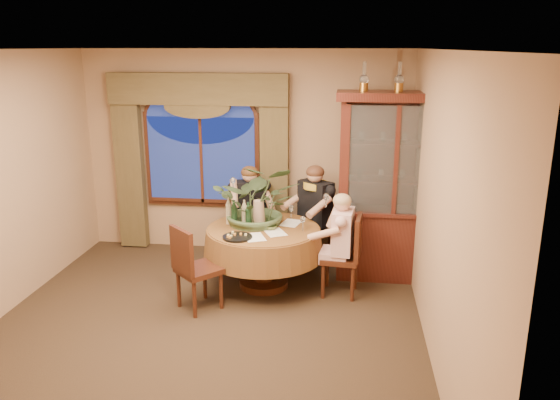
# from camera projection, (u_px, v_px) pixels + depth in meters

# --- Properties ---
(floor) EXTENTS (5.00, 5.00, 0.00)m
(floor) POSITION_uv_depth(u_px,v_px,m) (201.00, 335.00, 5.54)
(floor) COLOR black
(floor) RESTS_ON ground
(wall_back) EXTENTS (4.50, 0.00, 4.50)m
(wall_back) POSITION_uv_depth(u_px,v_px,m) (245.00, 153.00, 7.55)
(wall_back) COLOR #9C7A5C
(wall_back) RESTS_ON ground
(wall_right) EXTENTS (0.00, 5.00, 5.00)m
(wall_right) POSITION_uv_depth(u_px,v_px,m) (439.00, 212.00, 4.89)
(wall_right) COLOR #9C7A5C
(wall_right) RESTS_ON ground
(ceiling) EXTENTS (5.00, 5.00, 0.00)m
(ceiling) POSITION_uv_depth(u_px,v_px,m) (189.00, 50.00, 4.78)
(ceiling) COLOR white
(ceiling) RESTS_ON wall_back
(window) EXTENTS (1.62, 0.10, 1.32)m
(window) POSITION_uv_depth(u_px,v_px,m) (202.00, 160.00, 7.58)
(window) COLOR navy
(window) RESTS_ON wall_back
(arched_transom) EXTENTS (1.60, 0.06, 0.44)m
(arched_transom) POSITION_uv_depth(u_px,v_px,m) (199.00, 104.00, 7.37)
(arched_transom) COLOR navy
(arched_transom) RESTS_ON wall_back
(drapery_left) EXTENTS (0.38, 0.14, 2.32)m
(drapery_left) POSITION_uv_depth(u_px,v_px,m) (130.00, 167.00, 7.69)
(drapery_left) COLOR #473C21
(drapery_left) RESTS_ON floor
(drapery_right) EXTENTS (0.38, 0.14, 2.32)m
(drapery_right) POSITION_uv_depth(u_px,v_px,m) (274.00, 171.00, 7.44)
(drapery_right) COLOR #473C21
(drapery_right) RESTS_ON floor
(swag_valance) EXTENTS (2.45, 0.16, 0.42)m
(swag_valance) POSITION_uv_depth(u_px,v_px,m) (197.00, 89.00, 7.24)
(swag_valance) COLOR #473C21
(swag_valance) RESTS_ON wall_back
(dining_table) EXTENTS (1.66, 1.66, 0.75)m
(dining_table) POSITION_uv_depth(u_px,v_px,m) (264.00, 257.00, 6.58)
(dining_table) COLOR maroon
(dining_table) RESTS_ON floor
(china_cabinet) EXTENTS (1.43, 0.56, 2.32)m
(china_cabinet) POSITION_uv_depth(u_px,v_px,m) (393.00, 188.00, 6.66)
(china_cabinet) COLOR #39120D
(china_cabinet) RESTS_ON floor
(oil_lamp_left) EXTENTS (0.11, 0.11, 0.34)m
(oil_lamp_left) POSITION_uv_depth(u_px,v_px,m) (364.00, 76.00, 6.34)
(oil_lamp_left) COLOR #A5722D
(oil_lamp_left) RESTS_ON china_cabinet
(oil_lamp_center) EXTENTS (0.11, 0.11, 0.34)m
(oil_lamp_center) POSITION_uv_depth(u_px,v_px,m) (399.00, 77.00, 6.29)
(oil_lamp_center) COLOR #A5722D
(oil_lamp_center) RESTS_ON china_cabinet
(oil_lamp_right) EXTENTS (0.11, 0.11, 0.34)m
(oil_lamp_right) POSITION_uv_depth(u_px,v_px,m) (435.00, 77.00, 6.24)
(oil_lamp_right) COLOR #A5722D
(oil_lamp_right) RESTS_ON china_cabinet
(chair_right) EXTENTS (0.46, 0.46, 0.96)m
(chair_right) POSITION_uv_depth(u_px,v_px,m) (340.00, 255.00, 6.35)
(chair_right) COLOR black
(chair_right) RESTS_ON floor
(chair_back_right) EXTENTS (0.58, 0.58, 0.96)m
(chair_back_right) POSITION_uv_depth(u_px,v_px,m) (312.00, 228.00, 7.32)
(chair_back_right) COLOR black
(chair_back_right) RESTS_ON floor
(chair_back) EXTENTS (0.55, 0.55, 0.96)m
(chair_back) POSITION_uv_depth(u_px,v_px,m) (247.00, 224.00, 7.47)
(chair_back) COLOR black
(chair_back) RESTS_ON floor
(chair_front_left) EXTENTS (0.59, 0.59, 0.96)m
(chair_front_left) POSITION_uv_depth(u_px,v_px,m) (199.00, 268.00, 6.00)
(chair_front_left) COLOR black
(chair_front_left) RESTS_ON floor
(person_pink) EXTENTS (0.45, 0.48, 1.23)m
(person_pink) POSITION_uv_depth(u_px,v_px,m) (342.00, 245.00, 6.29)
(person_pink) COLOR beige
(person_pink) RESTS_ON floor
(person_back) EXTENTS (0.59, 0.57, 1.32)m
(person_back) POSITION_uv_depth(u_px,v_px,m) (250.00, 213.00, 7.35)
(person_back) COLOR black
(person_back) RESTS_ON floor
(person_scarf) EXTENTS (0.66, 0.66, 1.37)m
(person_scarf) POSITION_uv_depth(u_px,v_px,m) (315.00, 216.00, 7.14)
(person_scarf) COLOR black
(person_scarf) RESTS_ON floor
(stoneware_vase) EXTENTS (0.16, 0.16, 0.31)m
(stoneware_vase) POSITION_uv_depth(u_px,v_px,m) (259.00, 213.00, 6.54)
(stoneware_vase) COLOR #997D66
(stoneware_vase) RESTS_ON dining_table
(centerpiece_plant) EXTENTS (1.03, 1.15, 0.89)m
(centerpiece_plant) POSITION_uv_depth(u_px,v_px,m) (258.00, 171.00, 6.46)
(centerpiece_plant) COLOR #3C5333
(centerpiece_plant) RESTS_ON dining_table
(olive_bowl) EXTENTS (0.15, 0.15, 0.05)m
(olive_bowl) POSITION_uv_depth(u_px,v_px,m) (270.00, 227.00, 6.42)
(olive_bowl) COLOR #4D5D2D
(olive_bowl) RESTS_ON dining_table
(cheese_platter) EXTENTS (0.33, 0.33, 0.02)m
(cheese_platter) POSITION_uv_depth(u_px,v_px,m) (237.00, 237.00, 6.12)
(cheese_platter) COLOR black
(cheese_platter) RESTS_ON dining_table
(wine_bottle_0) EXTENTS (0.07, 0.07, 0.33)m
(wine_bottle_0) POSITION_uv_depth(u_px,v_px,m) (248.00, 216.00, 6.38)
(wine_bottle_0) COLOR black
(wine_bottle_0) RESTS_ON dining_table
(wine_bottle_1) EXTENTS (0.07, 0.07, 0.33)m
(wine_bottle_1) POSITION_uv_depth(u_px,v_px,m) (244.00, 213.00, 6.48)
(wine_bottle_1) COLOR tan
(wine_bottle_1) RESTS_ON dining_table
(wine_bottle_2) EXTENTS (0.07, 0.07, 0.33)m
(wine_bottle_2) POSITION_uv_depth(u_px,v_px,m) (229.00, 211.00, 6.57)
(wine_bottle_2) COLOR tan
(wine_bottle_2) RESTS_ON dining_table
(wine_bottle_3) EXTENTS (0.07, 0.07, 0.33)m
(wine_bottle_3) POSITION_uv_depth(u_px,v_px,m) (234.00, 214.00, 6.47)
(wine_bottle_3) COLOR black
(wine_bottle_3) RESTS_ON dining_table
(tasting_paper_0) EXTENTS (0.32, 0.36, 0.00)m
(tasting_paper_0) POSITION_uv_depth(u_px,v_px,m) (275.00, 232.00, 6.30)
(tasting_paper_0) COLOR white
(tasting_paper_0) RESTS_ON dining_table
(tasting_paper_1) EXTENTS (0.28, 0.34, 0.00)m
(tasting_paper_1) POSITION_uv_depth(u_px,v_px,m) (291.00, 223.00, 6.63)
(tasting_paper_1) COLOR white
(tasting_paper_1) RESTS_ON dining_table
(tasting_paper_2) EXTENTS (0.31, 0.36, 0.00)m
(tasting_paper_2) POSITION_uv_depth(u_px,v_px,m) (254.00, 237.00, 6.14)
(tasting_paper_2) COLOR white
(tasting_paper_2) RESTS_ON dining_table
(wine_glass_person_pink) EXTENTS (0.07, 0.07, 0.18)m
(wine_glass_person_pink) POSITION_uv_depth(u_px,v_px,m) (303.00, 224.00, 6.34)
(wine_glass_person_pink) COLOR silver
(wine_glass_person_pink) RESTS_ON dining_table
(wine_glass_person_back) EXTENTS (0.07, 0.07, 0.18)m
(wine_glass_person_back) POSITION_uv_depth(u_px,v_px,m) (256.00, 209.00, 6.90)
(wine_glass_person_back) COLOR silver
(wine_glass_person_back) RESTS_ON dining_table
(wine_glass_person_scarf) EXTENTS (0.07, 0.07, 0.18)m
(wine_glass_person_scarf) POSITION_uv_depth(u_px,v_px,m) (291.00, 212.00, 6.78)
(wine_glass_person_scarf) COLOR silver
(wine_glass_person_scarf) RESTS_ON dining_table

